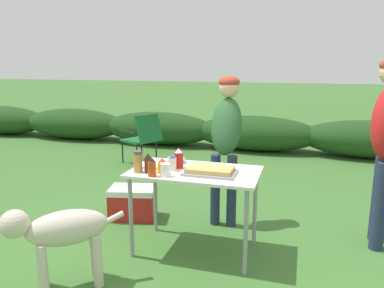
{
  "coord_description": "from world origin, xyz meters",
  "views": [
    {
      "loc": [
        0.87,
        -2.97,
        1.64
      ],
      "look_at": [
        -0.14,
        0.36,
        0.89
      ],
      "focal_mm": 35.0,
      "sensor_mm": 36.0,
      "label": 1
    }
  ],
  "objects_px": {
    "dog": "(60,232)",
    "spice_jar": "(138,162)",
    "bbq_sauce_bottle": "(148,163)",
    "cooler_box": "(133,202)",
    "ketchup_bottle": "(179,159)",
    "food_tray": "(210,171)",
    "mustard_bottle": "(162,166)",
    "paper_cup_stack": "(165,170)",
    "hot_sauce_bottle": "(152,167)",
    "plate_stack": "(154,165)",
    "mayo_bottle": "(172,163)",
    "mixing_bowl": "(176,159)",
    "folding_table": "(195,179)",
    "camp_chair_green_behind_table": "(143,136)",
    "standing_person_in_navy_coat": "(226,131)"
  },
  "relations": [
    {
      "from": "dog",
      "to": "spice_jar",
      "type": "bearing_deg",
      "value": -66.63
    },
    {
      "from": "bbq_sauce_bottle",
      "to": "cooler_box",
      "type": "relative_size",
      "value": 0.31
    },
    {
      "from": "ketchup_bottle",
      "to": "spice_jar",
      "type": "height_order",
      "value": "spice_jar"
    },
    {
      "from": "food_tray",
      "to": "mustard_bottle",
      "type": "xyz_separation_m",
      "value": [
        -0.39,
        -0.11,
        0.04
      ]
    },
    {
      "from": "paper_cup_stack",
      "to": "mustard_bottle",
      "type": "height_order",
      "value": "mustard_bottle"
    },
    {
      "from": "mustard_bottle",
      "to": "hot_sauce_bottle",
      "type": "xyz_separation_m",
      "value": [
        -0.05,
        -0.1,
        0.01
      ]
    },
    {
      "from": "plate_stack",
      "to": "hot_sauce_bottle",
      "type": "distance_m",
      "value": 0.3
    },
    {
      "from": "paper_cup_stack",
      "to": "mustard_bottle",
      "type": "bearing_deg",
      "value": 129.39
    },
    {
      "from": "food_tray",
      "to": "paper_cup_stack",
      "type": "bearing_deg",
      "value": -152.46
    },
    {
      "from": "mustard_bottle",
      "to": "hot_sauce_bottle",
      "type": "distance_m",
      "value": 0.11
    },
    {
      "from": "ketchup_bottle",
      "to": "spice_jar",
      "type": "relative_size",
      "value": 0.99
    },
    {
      "from": "paper_cup_stack",
      "to": "mayo_bottle",
      "type": "bearing_deg",
      "value": 91.89
    },
    {
      "from": "mixing_bowl",
      "to": "paper_cup_stack",
      "type": "relative_size",
      "value": 1.72
    },
    {
      "from": "folding_table",
      "to": "food_tray",
      "type": "height_order",
      "value": "food_tray"
    },
    {
      "from": "paper_cup_stack",
      "to": "bbq_sauce_bottle",
      "type": "distance_m",
      "value": 0.19
    },
    {
      "from": "plate_stack",
      "to": "mayo_bottle",
      "type": "height_order",
      "value": "mayo_bottle"
    },
    {
      "from": "mixing_bowl",
      "to": "mustard_bottle",
      "type": "xyz_separation_m",
      "value": [
        0.01,
        -0.36,
        0.03
      ]
    },
    {
      "from": "ketchup_bottle",
      "to": "paper_cup_stack",
      "type": "bearing_deg",
      "value": -95.65
    },
    {
      "from": "food_tray",
      "to": "dog",
      "type": "xyz_separation_m",
      "value": [
        -0.92,
        -0.79,
        -0.32
      ]
    },
    {
      "from": "paper_cup_stack",
      "to": "camp_chair_green_behind_table",
      "type": "relative_size",
      "value": 0.13
    },
    {
      "from": "food_tray",
      "to": "bbq_sauce_bottle",
      "type": "height_order",
      "value": "bbq_sauce_bottle"
    },
    {
      "from": "food_tray",
      "to": "hot_sauce_bottle",
      "type": "xyz_separation_m",
      "value": [
        -0.44,
        -0.2,
        0.05
      ]
    },
    {
      "from": "bbq_sauce_bottle",
      "to": "hot_sauce_bottle",
      "type": "xyz_separation_m",
      "value": [
        0.08,
        -0.09,
        -0.0
      ]
    },
    {
      "from": "folding_table",
      "to": "plate_stack",
      "type": "relative_size",
      "value": 4.35
    },
    {
      "from": "mayo_bottle",
      "to": "spice_jar",
      "type": "bearing_deg",
      "value": -153.0
    },
    {
      "from": "camp_chair_green_behind_table",
      "to": "standing_person_in_navy_coat",
      "type": "bearing_deg",
      "value": -108.14
    },
    {
      "from": "mayo_bottle",
      "to": "mustard_bottle",
      "type": "bearing_deg",
      "value": -112.37
    },
    {
      "from": "mixing_bowl",
      "to": "spice_jar",
      "type": "relative_size",
      "value": 1.0
    },
    {
      "from": "plate_stack",
      "to": "hot_sauce_bottle",
      "type": "relative_size",
      "value": 1.59
    },
    {
      "from": "plate_stack",
      "to": "mixing_bowl",
      "type": "distance_m",
      "value": 0.24
    },
    {
      "from": "bbq_sauce_bottle",
      "to": "camp_chair_green_behind_table",
      "type": "xyz_separation_m",
      "value": [
        -1.28,
        2.73,
        -0.35
      ]
    },
    {
      "from": "camp_chair_green_behind_table",
      "to": "cooler_box",
      "type": "distance_m",
      "value": 2.24
    },
    {
      "from": "folding_table",
      "to": "ketchup_bottle",
      "type": "bearing_deg",
      "value": 167.54
    },
    {
      "from": "cooler_box",
      "to": "mixing_bowl",
      "type": "bearing_deg",
      "value": 140.49
    },
    {
      "from": "ketchup_bottle",
      "to": "food_tray",
      "type": "bearing_deg",
      "value": -16.27
    },
    {
      "from": "paper_cup_stack",
      "to": "mayo_bottle",
      "type": "relative_size",
      "value": 0.77
    },
    {
      "from": "ketchup_bottle",
      "to": "mayo_bottle",
      "type": "bearing_deg",
      "value": -111.26
    },
    {
      "from": "paper_cup_stack",
      "to": "dog",
      "type": "relative_size",
      "value": 0.14
    },
    {
      "from": "folding_table",
      "to": "paper_cup_stack",
      "type": "relative_size",
      "value": 10.35
    },
    {
      "from": "folding_table",
      "to": "bbq_sauce_bottle",
      "type": "bearing_deg",
      "value": -156.03
    },
    {
      "from": "hot_sauce_bottle",
      "to": "dog",
      "type": "height_order",
      "value": "hot_sauce_bottle"
    },
    {
      "from": "bbq_sauce_bottle",
      "to": "camp_chair_green_behind_table",
      "type": "distance_m",
      "value": 3.04
    },
    {
      "from": "mayo_bottle",
      "to": "cooler_box",
      "type": "xyz_separation_m",
      "value": [
        -0.65,
        0.54,
        -0.64
      ]
    },
    {
      "from": "standing_person_in_navy_coat",
      "to": "dog",
      "type": "xyz_separation_m",
      "value": [
        -0.9,
        -1.55,
        -0.52
      ]
    },
    {
      "from": "food_tray",
      "to": "mixing_bowl",
      "type": "height_order",
      "value": "mixing_bowl"
    },
    {
      "from": "spice_jar",
      "to": "dog",
      "type": "bearing_deg",
      "value": -116.21
    },
    {
      "from": "food_tray",
      "to": "ketchup_bottle",
      "type": "bearing_deg",
      "value": 163.73
    },
    {
      "from": "spice_jar",
      "to": "hot_sauce_bottle",
      "type": "height_order",
      "value": "spice_jar"
    },
    {
      "from": "camp_chair_green_behind_table",
      "to": "food_tray",
      "type": "bearing_deg",
      "value": -117.35
    },
    {
      "from": "paper_cup_stack",
      "to": "spice_jar",
      "type": "relative_size",
      "value": 0.58
    }
  ]
}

